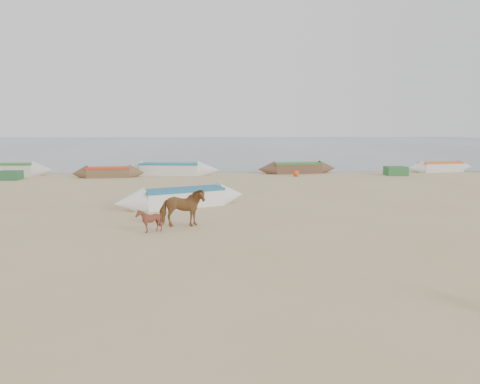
{
  "coord_description": "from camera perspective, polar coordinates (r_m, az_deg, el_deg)",
  "views": [
    {
      "loc": [
        -0.91,
        -14.38,
        3.6
      ],
      "look_at": [
        0.0,
        4.0,
        1.0
      ],
      "focal_mm": 35.0,
      "sensor_mm": 36.0,
      "label": 1
    }
  ],
  "objects": [
    {
      "name": "ground",
      "position": [
        14.85,
        0.77,
        -5.98
      ],
      "size": [
        140.0,
        140.0,
        0.0
      ],
      "primitive_type": "plane",
      "color": "tan",
      "rests_on": "ground"
    },
    {
      "name": "sea",
      "position": [
        96.45,
        -2.3,
        5.89
      ],
      "size": [
        160.0,
        160.0,
        0.0
      ],
      "primitive_type": "plane",
      "color": "slate",
      "rests_on": "ground"
    },
    {
      "name": "cow_adult",
      "position": [
        16.91,
        -7.07,
        -1.93
      ],
      "size": [
        1.68,
        0.86,
        1.38
      ],
      "primitive_type": "imported",
      "rotation": [
        0.0,
        0.0,
        1.64
      ],
      "color": "brown",
      "rests_on": "ground"
    },
    {
      "name": "calf_front",
      "position": [
        16.24,
        -11.04,
        -3.42
      ],
      "size": [
        0.86,
        0.79,
        0.82
      ],
      "primitive_type": "imported",
      "rotation": [
        0.0,
        0.0,
        -1.76
      ],
      "color": "#5E2A1D",
      "rests_on": "ground"
    },
    {
      "name": "near_canoe",
      "position": [
        21.18,
        -7.01,
        -0.67
      ],
      "size": [
        6.11,
        3.82,
        0.83
      ],
      "primitive_type": null,
      "rotation": [
        0.0,
        0.0,
        0.45
      ],
      "color": "white",
      "rests_on": "ground"
    },
    {
      "name": "waterline_canoes",
      "position": [
        35.03,
        -3.48,
        2.82
      ],
      "size": [
        61.0,
        4.79,
        0.92
      ],
      "color": "brown",
      "rests_on": "ground"
    },
    {
      "name": "beach_clutter",
      "position": [
        34.35,
        3.46,
        2.51
      ],
      "size": [
        42.01,
        4.3,
        0.64
      ],
      "color": "#295B34",
      "rests_on": "ground"
    }
  ]
}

